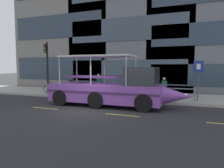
# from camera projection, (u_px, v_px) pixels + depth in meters

# --- Properties ---
(ground_plane) EXTENTS (120.00, 120.00, 0.00)m
(ground_plane) POSITION_uv_depth(u_px,v_px,m) (88.00, 109.00, 12.07)
(ground_plane) COLOR #2B2B2D
(sidewalk) EXTENTS (32.00, 4.80, 0.18)m
(sidewalk) POSITION_uv_depth(u_px,v_px,m) (119.00, 95.00, 17.27)
(sidewalk) COLOR #A8A59E
(sidewalk) RESTS_ON ground_plane
(curb_edge) EXTENTS (32.00, 0.18, 0.18)m
(curb_edge) POSITION_uv_depth(u_px,v_px,m) (108.00, 99.00, 14.96)
(curb_edge) COLOR #B2ADA3
(curb_edge) RESTS_ON ground_plane
(lane_centreline) EXTENTS (25.80, 0.12, 0.01)m
(lane_centreline) POSITION_uv_depth(u_px,v_px,m) (81.00, 111.00, 11.29)
(lane_centreline) COLOR #DBD64C
(lane_centreline) RESTS_ON ground_plane
(curb_guardrail) EXTENTS (11.60, 0.09, 0.87)m
(curb_guardrail) POSITION_uv_depth(u_px,v_px,m) (111.00, 90.00, 15.18)
(curb_guardrail) COLOR gray
(curb_guardrail) RESTS_ON sidewalk
(traffic_light_pole) EXTENTS (0.24, 0.46, 4.37)m
(traffic_light_pole) POSITION_uv_depth(u_px,v_px,m) (47.00, 62.00, 17.57)
(traffic_light_pole) COLOR black
(traffic_light_pole) RESTS_ON sidewalk
(parking_sign) EXTENTS (0.60, 0.12, 2.66)m
(parking_sign) POSITION_uv_depth(u_px,v_px,m) (198.00, 74.00, 13.44)
(parking_sign) COLOR #4C4F54
(parking_sign) RESTS_ON sidewalk
(leaned_bicycle) EXTENTS (1.74, 0.46, 0.96)m
(leaned_bicycle) POSITION_uv_depth(u_px,v_px,m) (52.00, 89.00, 17.39)
(leaned_bicycle) COLOR black
(leaned_bicycle) RESTS_ON sidewalk
(duck_tour_boat) EXTENTS (8.87, 2.49, 3.16)m
(duck_tour_boat) POSITION_uv_depth(u_px,v_px,m) (113.00, 89.00, 12.83)
(duck_tour_boat) COLOR purple
(duck_tour_boat) RESTS_ON ground_plane
(pedestrian_near_bow) EXTENTS (0.43, 0.23, 1.52)m
(pedestrian_near_bow) POSITION_uv_depth(u_px,v_px,m) (164.00, 86.00, 14.61)
(pedestrian_near_bow) COLOR black
(pedestrian_near_bow) RESTS_ON sidewalk
(pedestrian_mid_left) EXTENTS (0.45, 0.33, 1.77)m
(pedestrian_mid_left) POSITION_uv_depth(u_px,v_px,m) (128.00, 82.00, 16.25)
(pedestrian_mid_left) COLOR #1E2338
(pedestrian_mid_left) RESTS_ON sidewalk
(pedestrian_mid_right) EXTENTS (0.26, 0.47, 1.69)m
(pedestrian_mid_right) POSITION_uv_depth(u_px,v_px,m) (99.00, 82.00, 16.73)
(pedestrian_mid_right) COLOR #47423D
(pedestrian_mid_right) RESTS_ON sidewalk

